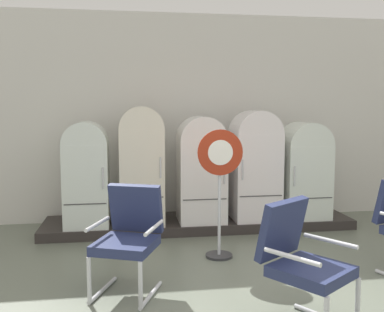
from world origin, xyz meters
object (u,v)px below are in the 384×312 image
(refrigerator_2, at_px, (201,166))
(refrigerator_3, at_px, (255,162))
(refrigerator_0, at_px, (87,171))
(refrigerator_1, at_px, (141,162))
(armchair_center, at_px, (301,257))
(sign_stand, at_px, (220,191))
(armchair_left, at_px, (129,233))
(refrigerator_4, at_px, (304,168))

(refrigerator_2, xyz_separation_m, refrigerator_3, (0.79, -0.01, 0.04))
(refrigerator_0, height_order, refrigerator_2, refrigerator_2)
(refrigerator_0, height_order, refrigerator_1, refrigerator_1)
(refrigerator_2, distance_m, armchair_center, 2.91)
(armchair_center, relative_size, sign_stand, 0.67)
(refrigerator_3, bearing_deg, refrigerator_0, 179.59)
(refrigerator_0, bearing_deg, refrigerator_2, -0.43)
(sign_stand, bearing_deg, refrigerator_0, 143.33)
(refrigerator_1, distance_m, armchair_center, 3.12)
(refrigerator_1, xyz_separation_m, armchair_center, (1.16, -2.86, -0.44))
(refrigerator_2, bearing_deg, refrigerator_0, 179.57)
(refrigerator_1, xyz_separation_m, sign_stand, (0.86, -1.18, -0.21))
(armchair_center, bearing_deg, refrigerator_3, 80.60)
(refrigerator_0, height_order, armchair_left, refrigerator_0)
(sign_stand, bearing_deg, refrigerator_1, 126.22)
(refrigerator_2, xyz_separation_m, sign_stand, (0.02, -1.19, -0.13))
(refrigerator_4, xyz_separation_m, armchair_left, (-2.57, -1.96, -0.31))
(refrigerator_0, relative_size, refrigerator_1, 0.88)
(armchair_left, bearing_deg, refrigerator_3, 47.28)
(refrigerator_1, height_order, refrigerator_3, refrigerator_1)
(refrigerator_1, bearing_deg, refrigerator_0, 178.25)
(refrigerator_4, bearing_deg, armchair_center, -113.24)
(refrigerator_1, height_order, refrigerator_4, refrigerator_1)
(refrigerator_1, height_order, armchair_center, refrigerator_1)
(refrigerator_0, distance_m, armchair_center, 3.47)
(refrigerator_0, xyz_separation_m, sign_stand, (1.61, -1.20, -0.10))
(armchair_left, relative_size, armchair_center, 1.00)
(refrigerator_2, distance_m, refrigerator_3, 0.79)
(refrigerator_3, relative_size, sign_stand, 1.05)
(refrigerator_1, distance_m, armchair_left, 2.02)
(refrigerator_4, bearing_deg, refrigerator_3, 178.76)
(armchair_left, bearing_deg, refrigerator_0, 105.81)
(refrigerator_4, distance_m, sign_stand, 1.92)
(refrigerator_4, bearing_deg, armchair_left, -142.72)
(refrigerator_1, xyz_separation_m, refrigerator_4, (2.39, -0.01, -0.13))
(refrigerator_0, xyz_separation_m, refrigerator_1, (0.75, -0.02, 0.11))
(refrigerator_3, bearing_deg, armchair_left, -132.72)
(refrigerator_1, bearing_deg, refrigerator_2, 0.75)
(refrigerator_3, bearing_deg, refrigerator_1, -179.79)
(refrigerator_1, xyz_separation_m, armchair_left, (-0.19, -1.97, -0.44))
(refrigerator_0, xyz_separation_m, refrigerator_4, (3.14, -0.03, -0.02))
(refrigerator_1, height_order, refrigerator_2, refrigerator_1)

